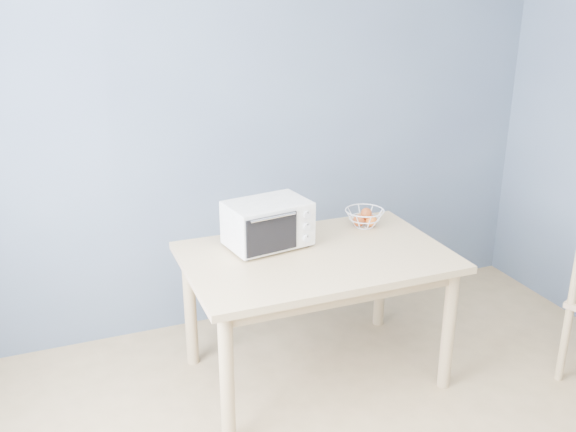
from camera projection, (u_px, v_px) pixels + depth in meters
name	position (u px, v px, depth m)	size (l,w,h in m)	color
room	(477.00, 268.00, 1.96)	(4.01, 4.51, 2.61)	tan
dining_table	(316.00, 271.00, 3.46)	(1.40, 0.90, 0.75)	tan
toaster_oven	(265.00, 224.00, 3.46)	(0.48, 0.38, 0.26)	white
fruit_basket	(364.00, 217.00, 3.78)	(0.26, 0.26, 0.12)	silver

